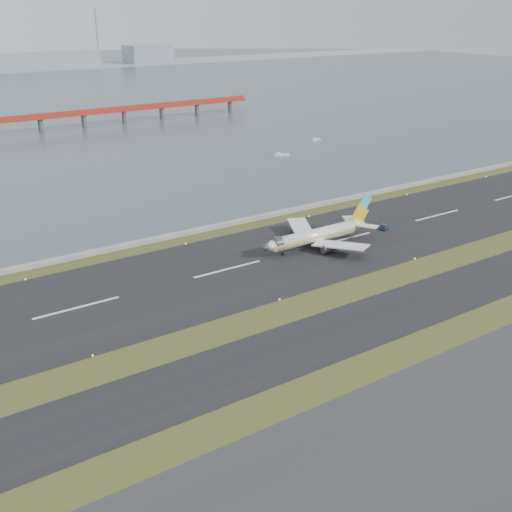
# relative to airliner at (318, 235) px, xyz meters

# --- Properties ---
(ground) EXTENTS (1000.00, 1000.00, 0.00)m
(ground) POSITION_rel_airliner_xyz_m (-30.07, -29.89, -3.46)
(ground) COLOR #314217
(ground) RESTS_ON ground
(taxiway_strip) EXTENTS (1000.00, 18.00, 0.10)m
(taxiway_strip) POSITION_rel_airliner_xyz_m (-30.07, -41.89, -3.41)
(taxiway_strip) COLOR black
(taxiway_strip) RESTS_ON ground
(runway_strip) EXTENTS (1000.00, 45.00, 0.10)m
(runway_strip) POSITION_rel_airliner_xyz_m (-30.07, 0.11, -3.41)
(runway_strip) COLOR black
(runway_strip) RESTS_ON ground
(seawall) EXTENTS (1000.00, 2.50, 1.00)m
(seawall) POSITION_rel_airliner_xyz_m (-30.07, 30.11, -2.96)
(seawall) COLOR gray
(seawall) RESTS_ON ground
(red_pier) EXTENTS (260.00, 5.00, 10.20)m
(red_pier) POSITION_rel_airliner_xyz_m (-10.07, 220.11, 3.82)
(red_pier) COLOR #A42A1C
(red_pier) RESTS_ON ground
(airliner) EXTENTS (38.52, 32.89, 12.80)m
(airliner) POSITION_rel_airliner_xyz_m (0.00, 0.00, 0.00)
(airliner) COLOR white
(airliner) RESTS_ON ground
(pushback_tug) EXTENTS (3.38, 2.69, 1.90)m
(pushback_tug) POSITION_rel_airliner_xyz_m (25.59, -0.28, -2.53)
(pushback_tug) COLOR #15243B
(pushback_tug) RESTS_ON ground
(workboat_near) EXTENTS (7.48, 4.86, 1.74)m
(workboat_near) POSITION_rel_airliner_xyz_m (60.64, 99.42, -2.91)
(workboat_near) COLOR silver
(workboat_near) RESTS_ON ground
(workboat_far) EXTENTS (6.78, 3.54, 1.57)m
(workboat_far) POSITION_rel_airliner_xyz_m (95.74, 117.63, -2.96)
(workboat_far) COLOR silver
(workboat_far) RESTS_ON ground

